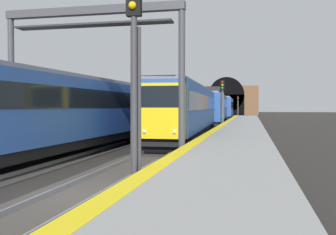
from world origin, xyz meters
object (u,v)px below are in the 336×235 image
railway_signal_far (238,105)px  railway_signal_near (134,79)px  train_main_approaching (213,108)px  railway_signal_mid (222,100)px  overhead_signal_gantry (92,46)px  train_adjacent_platform (132,109)px

railway_signal_far → railway_signal_near: bearing=0.0°
railway_signal_near → railway_signal_far: (77.36, 0.00, -0.43)m
train_main_approaching → railway_signal_mid: bearing=10.1°
railway_signal_mid → overhead_signal_gantry: 24.72m
railway_signal_near → railway_signal_mid: size_ratio=1.07×
railway_signal_mid → railway_signal_far: bearing=-180.0°
train_main_approaching → overhead_signal_gantry: bearing=-5.4°
railway_signal_far → train_main_approaching: bearing=-2.7°
train_main_approaching → railway_signal_mid: 8.72m
railway_signal_far → railway_signal_mid: bearing=0.0°
railway_signal_far → overhead_signal_gantry: overhead_signal_gantry is taller
train_main_approaching → railway_signal_far: 38.26m
overhead_signal_gantry → railway_signal_mid: bearing=-9.2°
overhead_signal_gantry → railway_signal_far: bearing=-3.2°
train_main_approaching → overhead_signal_gantry: 33.01m
train_adjacent_platform → railway_signal_near: size_ratio=7.63×
railway_signal_near → overhead_signal_gantry: (6.33, 3.93, 1.95)m
railway_signal_mid → overhead_signal_gantry: (-24.32, 3.93, 2.04)m
railway_signal_near → railway_signal_far: railway_signal_near is taller
train_adjacent_platform → railway_signal_far: 58.93m
railway_signal_near → railway_signal_far: size_ratio=1.17×
railway_signal_near → railway_signal_mid: (30.65, 0.00, -0.09)m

